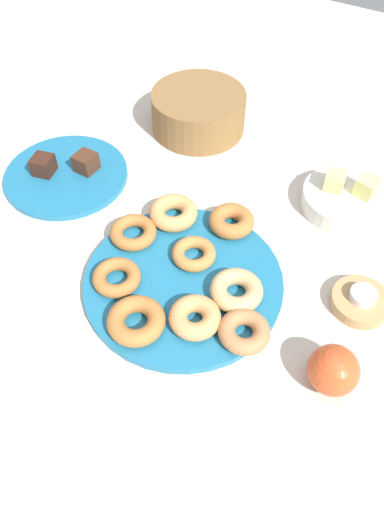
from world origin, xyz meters
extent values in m
plane|color=beige|center=(0.00, 0.00, 0.00)|extent=(2.40, 2.40, 0.00)
cylinder|color=#1E6B93|center=(0.00, 0.00, 0.01)|extent=(0.34, 0.34, 0.01)
torus|color=tan|center=(0.06, -0.07, 0.03)|extent=(0.10, 0.10, 0.03)
torus|color=#AD6B33|center=(0.01, 0.15, 0.03)|extent=(0.12, 0.12, 0.03)
torus|color=#BC7A3D|center=(-0.01, 0.05, 0.03)|extent=(0.09, 0.09, 0.02)
torus|color=#AD6B33|center=(-0.09, -0.06, 0.03)|extent=(0.11, 0.11, 0.02)
torus|color=tan|center=(0.09, 0.01, 0.03)|extent=(0.12, 0.12, 0.03)
torus|color=tan|center=(-0.09, 0.11, 0.03)|extent=(0.13, 0.13, 0.03)
torus|color=#AD6B33|center=(-0.13, 0.04, 0.03)|extent=(0.09, 0.09, 0.02)
torus|color=#B27547|center=(0.14, -0.05, 0.03)|extent=(0.11, 0.11, 0.03)
torus|color=#AD6B33|center=(-0.02, -0.12, 0.03)|extent=(0.11, 0.11, 0.03)
cylinder|color=#1E6B93|center=(-0.35, 0.11, 0.01)|extent=(0.25, 0.25, 0.01)
cube|color=#381E14|center=(-0.39, 0.10, 0.03)|extent=(0.05, 0.05, 0.04)
cube|color=#472819|center=(-0.32, 0.15, 0.03)|extent=(0.04, 0.04, 0.04)
cylinder|color=tan|center=(0.28, 0.11, 0.01)|extent=(0.10, 0.10, 0.02)
cylinder|color=silver|center=(0.28, 0.11, 0.03)|extent=(0.04, 0.04, 0.02)
cylinder|color=brown|center=(-0.20, 0.40, 0.04)|extent=(0.30, 0.30, 0.09)
cylinder|color=silver|center=(0.18, 0.32, 0.02)|extent=(0.17, 0.17, 0.04)
cube|color=#DBD67A|center=(0.15, 0.32, 0.05)|extent=(0.04, 0.04, 0.04)
cube|color=#DBD67A|center=(0.20, 0.34, 0.05)|extent=(0.04, 0.04, 0.04)
sphere|color=#CC4C23|center=(0.28, -0.05, 0.04)|extent=(0.08, 0.08, 0.08)
camera|label=1|loc=(0.27, -0.44, 0.69)|focal=35.02mm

